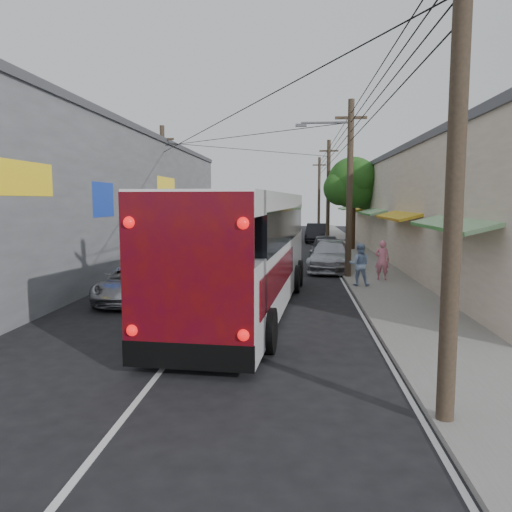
# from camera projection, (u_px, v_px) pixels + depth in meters

# --- Properties ---
(ground) EXTENTS (120.00, 120.00, 0.00)m
(ground) POSITION_uv_depth(u_px,v_px,m) (159.00, 374.00, 10.34)
(ground) COLOR black
(ground) RESTS_ON ground
(sidewalk) EXTENTS (3.00, 80.00, 0.12)m
(sidewalk) POSITION_uv_depth(u_px,v_px,m) (358.00, 260.00, 29.63)
(sidewalk) COLOR slate
(sidewalk) RESTS_ON ground
(building_right) EXTENTS (7.09, 40.00, 6.25)m
(building_right) POSITION_uv_depth(u_px,v_px,m) (428.00, 207.00, 30.91)
(building_right) COLOR beige
(building_right) RESTS_ON ground
(building_left) EXTENTS (7.20, 36.00, 7.25)m
(building_left) POSITION_uv_depth(u_px,v_px,m) (97.00, 199.00, 28.43)
(building_left) COLOR gray
(building_left) RESTS_ON ground
(utility_poles) EXTENTS (11.80, 45.28, 8.00)m
(utility_poles) POSITION_uv_depth(u_px,v_px,m) (301.00, 191.00, 29.77)
(utility_poles) COLOR #473828
(utility_poles) RESTS_ON ground
(street_tree) EXTENTS (4.40, 4.00, 6.60)m
(street_tree) POSITION_uv_depth(u_px,v_px,m) (354.00, 184.00, 35.05)
(street_tree) COLOR #3F2B19
(street_tree) RESTS_ON ground
(coach_bus) EXTENTS (3.86, 13.35, 3.80)m
(coach_bus) POSITION_uv_depth(u_px,v_px,m) (247.00, 250.00, 16.29)
(coach_bus) COLOR white
(coach_bus) RESTS_ON ground
(jeepney) EXTENTS (2.46, 4.63, 1.24)m
(jeepney) POSITION_uv_depth(u_px,v_px,m) (132.00, 283.00, 17.79)
(jeepney) COLOR #ADAEB4
(jeepney) RESTS_ON ground
(parked_suv) EXTENTS (2.72, 5.33, 1.48)m
(parked_suv) POSITION_uv_depth(u_px,v_px,m) (331.00, 256.00, 25.44)
(parked_suv) COLOR #A3A3AB
(parked_suv) RESTS_ON ground
(parked_car_mid) EXTENTS (2.09, 4.62, 1.54)m
(parked_car_mid) POSITION_uv_depth(u_px,v_px,m) (326.00, 247.00, 29.70)
(parked_car_mid) COLOR #25252A
(parked_car_mid) RESTS_ON ground
(parked_car_far) EXTENTS (2.17, 4.98, 1.59)m
(parked_car_far) POSITION_uv_depth(u_px,v_px,m) (317.00, 233.00, 42.62)
(parked_car_far) COLOR black
(parked_car_far) RESTS_ON ground
(pedestrian_near) EXTENTS (0.71, 0.56, 1.72)m
(pedestrian_near) POSITION_uv_depth(u_px,v_px,m) (382.00, 260.00, 21.70)
(pedestrian_near) COLOR pink
(pedestrian_near) RESTS_ON sidewalk
(pedestrian_far) EXTENTS (0.93, 0.78, 1.72)m
(pedestrian_far) POSITION_uv_depth(u_px,v_px,m) (360.00, 265.00, 20.21)
(pedestrian_far) COLOR #93AED7
(pedestrian_far) RESTS_ON sidewalk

